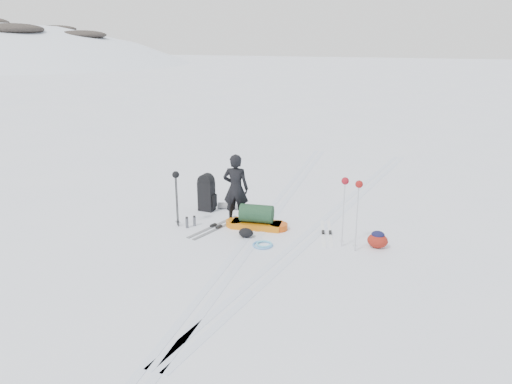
# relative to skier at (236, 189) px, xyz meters

# --- Properties ---
(ground) EXTENTS (200.00, 200.00, 0.00)m
(ground) POSITION_rel_skier_xyz_m (0.72, -0.68, -0.84)
(ground) COLOR white
(ground) RESTS_ON ground
(ski_tracks) EXTENTS (3.38, 17.97, 0.01)m
(ski_tracks) POSITION_rel_skier_xyz_m (1.33, 0.20, -0.84)
(ski_tracks) COLOR silver
(ski_tracks) RESTS_ON ground
(skier) EXTENTS (0.67, 0.49, 1.68)m
(skier) POSITION_rel_skier_xyz_m (0.00, 0.00, 0.00)
(skier) COLOR black
(skier) RESTS_ON ground
(pulk_sled) EXTENTS (1.51, 0.62, 0.56)m
(pulk_sled) POSITION_rel_skier_xyz_m (0.59, -0.19, -0.62)
(pulk_sled) COLOR #C9680B
(pulk_sled) RESTS_ON ground
(expedition_rucksack) EXTENTS (1.02, 0.59, 0.97)m
(expedition_rucksack) POSITION_rel_skier_xyz_m (-0.96, 0.55, -0.39)
(expedition_rucksack) COLOR black
(expedition_rucksack) RESTS_ON ground
(ski_poles_black) EXTENTS (0.17, 0.17, 1.34)m
(ski_poles_black) POSITION_rel_skier_xyz_m (-1.19, -0.72, 0.26)
(ski_poles_black) COLOR black
(ski_poles_black) RESTS_ON ground
(ski_poles_silver) EXTENTS (0.46, 0.29, 1.53)m
(ski_poles_silver) POSITION_rel_skier_xyz_m (2.82, -0.64, 0.44)
(ski_poles_silver) COLOR silver
(ski_poles_silver) RESTS_ON ground
(touring_skis_grey) EXTENTS (0.72, 1.75, 0.06)m
(touring_skis_grey) POSITION_rel_skier_xyz_m (-0.30, -0.51, -0.82)
(touring_skis_grey) COLOR gray
(touring_skis_grey) RESTS_ON ground
(touring_skis_white) EXTENTS (0.64, 1.61, 0.06)m
(touring_skis_white) POSITION_rel_skier_xyz_m (2.22, 0.01, -0.83)
(touring_skis_white) COLOR white
(touring_skis_white) RESTS_ON ground
(rope_coil) EXTENTS (0.48, 0.48, 0.05)m
(rope_coil) POSITION_rel_skier_xyz_m (1.09, -1.12, -0.81)
(rope_coil) COLOR #5695D2
(rope_coil) RESTS_ON ground
(small_daypack) EXTENTS (0.45, 0.35, 0.37)m
(small_daypack) POSITION_rel_skier_xyz_m (3.39, -0.38, -0.66)
(small_daypack) COLOR maroon
(small_daypack) RESTS_ON ground
(thermos_pair) EXTENTS (0.19, 0.26, 0.27)m
(thermos_pair) POSITION_rel_skier_xyz_m (-0.88, -0.67, -0.71)
(thermos_pair) COLOR #54565B
(thermos_pair) RESTS_ON ground
(stuff_sack) EXTENTS (0.37, 0.31, 0.21)m
(stuff_sack) POSITION_rel_skier_xyz_m (0.57, -0.81, -0.73)
(stuff_sack) COLOR black
(stuff_sack) RESTS_ON ground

